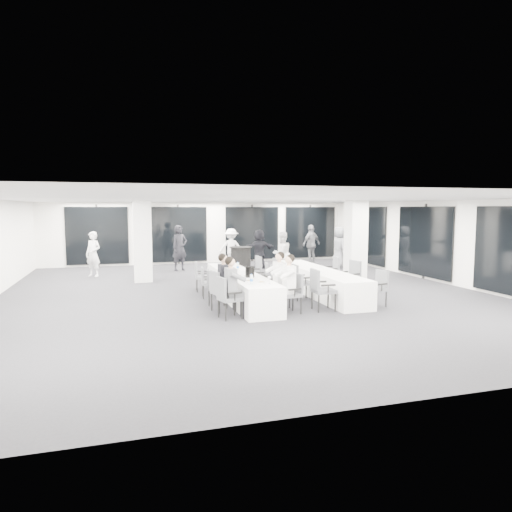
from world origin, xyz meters
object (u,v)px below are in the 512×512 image
at_px(ice_bucket_near, 250,272).
at_px(chair_main_right_near, 293,291).
at_px(chair_main_left_near, 227,295).
at_px(standing_guest_a, 180,245).
at_px(chair_side_left_near, 320,287).
at_px(chair_side_left_mid, 299,280).
at_px(chair_side_right_near, 378,286).
at_px(chair_main_right_mid, 271,280).
at_px(chair_main_right_fourth, 262,276).
at_px(standing_guest_d, 311,242).
at_px(standing_guest_b, 282,251).
at_px(standing_guest_e, 339,245).
at_px(cocktail_table, 241,262).
at_px(chair_main_right_far, 254,271).
at_px(standing_guest_g, 93,251).
at_px(banquet_table_main, 240,287).
at_px(standing_guest_c, 231,245).
at_px(standing_guest_f, 259,246).
at_px(chair_side_left_far, 281,272).
at_px(chair_main_left_fourth, 207,280).
at_px(chair_main_right_second, 283,287).
at_px(chair_main_left_far, 200,275).
at_px(banquet_table_side, 318,282).
at_px(chair_side_right_mid, 351,276).
at_px(chair_main_left_second, 220,289).
at_px(chair_side_right_far, 332,270).
at_px(chair_main_left_mid, 213,285).

bearing_deg(ice_bucket_near, chair_main_right_near, -55.60).
xyz_separation_m(chair_main_left_near, standing_guest_a, (-0.03, 8.52, 0.49)).
xyz_separation_m(chair_side_left_near, chair_side_left_mid, (0.00, 1.42, -0.03)).
distance_m(chair_side_left_near, chair_side_right_near, 1.68).
bearing_deg(chair_main_right_mid, chair_main_right_fourth, -11.05).
relative_size(chair_side_left_mid, standing_guest_d, 0.49).
height_order(chair_side_left_near, standing_guest_b, standing_guest_b).
bearing_deg(standing_guest_b, chair_main_left_near, 38.00).
bearing_deg(standing_guest_e, standing_guest_d, 15.41).
bearing_deg(cocktail_table, chair_main_right_far, -94.38).
xyz_separation_m(chair_main_right_mid, standing_guest_g, (-4.98, 6.05, 0.40)).
bearing_deg(standing_guest_g, banquet_table_main, -17.62).
relative_size(standing_guest_c, standing_guest_f, 1.00).
height_order(standing_guest_a, standing_guest_e, standing_guest_a).
relative_size(chair_main_right_far, standing_guest_d, 0.51).
bearing_deg(standing_guest_d, chair_side_left_far, 35.78).
bearing_deg(banquet_table_main, chair_side_left_far, 35.12).
distance_m(banquet_table_main, standing_guest_a, 6.62).
bearing_deg(standing_guest_d, chair_main_right_near, 40.90).
height_order(chair_main_left_fourth, ice_bucket_near, ice_bucket_near).
bearing_deg(ice_bucket_near, standing_guest_f, 71.29).
height_order(chair_main_right_mid, chair_main_right_far, chair_main_right_far).
xyz_separation_m(chair_main_right_second, chair_side_left_far, (0.76, 2.29, 0.05)).
bearing_deg(chair_main_left_far, chair_main_right_near, 31.40).
bearing_deg(chair_main_right_far, standing_guest_a, 18.53).
distance_m(chair_side_right_near, standing_guest_f, 8.01).
distance_m(banquet_table_side, standing_guest_g, 8.70).
xyz_separation_m(chair_main_left_fourth, standing_guest_e, (6.53, 4.76, 0.50)).
distance_m(standing_guest_a, standing_guest_c, 2.43).
height_order(banquet_table_main, standing_guest_e, standing_guest_e).
bearing_deg(chair_main_right_second, cocktail_table, -8.66).
xyz_separation_m(cocktail_table, chair_side_left_mid, (0.56, -4.30, -0.01)).
height_order(chair_main_right_second, chair_side_left_near, chair_side_left_near).
bearing_deg(chair_main_right_fourth, standing_guest_e, -31.61).
relative_size(banquet_table_main, chair_main_left_fourth, 5.72).
relative_size(banquet_table_main, standing_guest_g, 2.63).
bearing_deg(chair_side_left_near, standing_guest_g, -141.73).
bearing_deg(chair_side_right_mid, banquet_table_side, 53.58).
height_order(banquet_table_main, standing_guest_a, standing_guest_a).
distance_m(chair_side_right_near, chair_side_right_mid, 1.47).
bearing_deg(chair_side_right_mid, ice_bucket_near, 89.08).
relative_size(chair_side_left_far, standing_guest_b, 0.53).
height_order(banquet_table_main, standing_guest_d, standing_guest_d).
height_order(chair_main_left_near, chair_main_left_second, chair_main_left_second).
bearing_deg(cocktail_table, chair_side_left_far, -78.48).
distance_m(chair_main_right_near, standing_guest_b, 6.26).
distance_m(chair_side_left_mid, chair_side_right_far, 2.19).
bearing_deg(chair_side_left_far, standing_guest_e, 128.92).
bearing_deg(chair_main_right_mid, standing_guest_b, -34.48).
distance_m(chair_main_left_mid, chair_main_right_fourth, 1.94).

